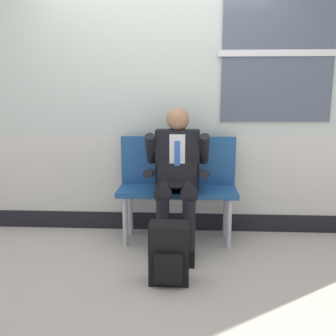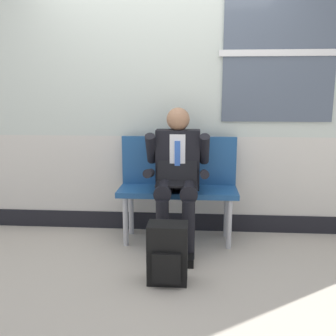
{
  "view_description": "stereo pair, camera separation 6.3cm",
  "coord_description": "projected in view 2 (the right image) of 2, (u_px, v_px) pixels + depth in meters",
  "views": [
    {
      "loc": [
        0.25,
        -3.23,
        1.4
      ],
      "look_at": [
        0.08,
        0.01,
        0.75
      ],
      "focal_mm": 40.56,
      "sensor_mm": 36.0,
      "label": 1
    },
    {
      "loc": [
        0.32,
        -3.23,
        1.4
      ],
      "look_at": [
        0.08,
        0.01,
        0.75
      ],
      "focal_mm": 40.56,
      "sensor_mm": 36.0,
      "label": 2
    }
  ],
  "objects": [
    {
      "name": "ground_plane",
      "position": [
        160.0,
        249.0,
        3.45
      ],
      "size": [
        18.0,
        18.0,
        0.0
      ],
      "primitive_type": "plane",
      "color": "#B2A899"
    },
    {
      "name": "station_wall",
      "position": [
        166.0,
        78.0,
        3.7
      ],
      "size": [
        5.63,
        0.17,
        3.09
      ],
      "color": "beige",
      "rests_on": "ground"
    },
    {
      "name": "person_seated",
      "position": [
        177.0,
        174.0,
        3.39
      ],
      "size": [
        0.57,
        0.7,
        1.27
      ],
      "color": "black",
      "rests_on": "ground"
    },
    {
      "name": "bench_with_person",
      "position": [
        178.0,
        180.0,
        3.61
      ],
      "size": [
        1.1,
        0.42,
        0.98
      ],
      "color": "navy",
      "rests_on": "ground"
    },
    {
      "name": "backpack",
      "position": [
        168.0,
        254.0,
        2.82
      ],
      "size": [
        0.3,
        0.24,
        0.45
      ],
      "color": "black",
      "rests_on": "ground"
    }
  ]
}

